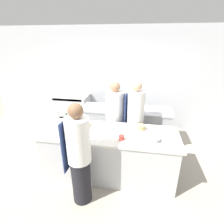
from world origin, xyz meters
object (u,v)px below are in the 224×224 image
(cup, at_px, (121,138))
(oven_range, at_px, (72,112))
(bottle_vinegar, at_px, (57,116))
(bowl_prep_small, at_px, (154,139))
(bowl_mixing_large, at_px, (141,127))
(chef_at_prep_near, at_px, (79,156))
(bottle_wine, at_px, (75,118))
(bowl_ceramic_blue, at_px, (84,124))
(chef_at_stove, at_px, (115,120))
(chef_at_pass_far, at_px, (135,121))
(bottle_cooking_oil, at_px, (67,121))
(bottle_olive_oil, at_px, (86,126))

(cup, bearing_deg, oven_range, 130.12)
(bottle_vinegar, height_order, cup, bottle_vinegar)
(bottle_vinegar, bearing_deg, oven_range, 102.07)
(bottle_vinegar, relative_size, bowl_prep_small, 1.53)
(bottle_vinegar, xyz_separation_m, bowl_mixing_large, (1.66, -0.07, -0.08))
(oven_range, bearing_deg, chef_at_prep_near, -65.82)
(bottle_wine, bearing_deg, cup, -24.98)
(bowl_prep_small, relative_size, bowl_ceramic_blue, 0.84)
(chef_at_stove, xyz_separation_m, chef_at_pass_far, (0.43, -0.09, 0.04))
(chef_at_prep_near, relative_size, bowl_ceramic_blue, 7.00)
(bottle_vinegar, bearing_deg, chef_at_stove, 22.31)
(chef_at_pass_far, height_order, bottle_cooking_oil, chef_at_pass_far)
(oven_range, bearing_deg, chef_at_pass_far, -31.46)
(chef_at_stove, bearing_deg, cup, -1.57)
(chef_at_pass_far, xyz_separation_m, bowl_ceramic_blue, (-0.95, -0.47, 0.07))
(bottle_wine, bearing_deg, bottle_cooking_oil, -120.87)
(bowl_mixing_large, distance_m, cup, 0.52)
(chef_at_stove, bearing_deg, bottle_vinegar, -84.21)
(bowl_mixing_large, bearing_deg, bowl_ceramic_blue, -178.15)
(bottle_cooking_oil, relative_size, cup, 2.91)
(oven_range, bearing_deg, bottle_olive_oil, -60.38)
(bottle_cooking_oil, height_order, cup, bottle_cooking_oil)
(bottle_vinegar, bearing_deg, cup, -19.90)
(chef_at_prep_near, bearing_deg, bottle_cooking_oil, 36.96)
(bottle_olive_oil, height_order, bottle_cooking_oil, bottle_cooking_oil)
(bowl_ceramic_blue, relative_size, cup, 2.59)
(cup, bearing_deg, bottle_cooking_oil, 164.05)
(bottle_wine, relative_size, cup, 3.10)
(oven_range, height_order, bowl_mixing_large, bowl_mixing_large)
(oven_range, relative_size, bowl_mixing_large, 6.10)
(oven_range, bearing_deg, bowl_prep_small, -41.33)
(oven_range, height_order, bottle_olive_oil, bottle_olive_oil)
(oven_range, relative_size, bottle_cooking_oil, 3.68)
(bottle_wine, distance_m, bowl_ceramic_blue, 0.24)
(bowl_prep_small, bearing_deg, bottle_cooking_oil, 170.93)
(chef_at_pass_far, height_order, bottle_vinegar, chef_at_pass_far)
(chef_at_stove, relative_size, chef_at_pass_far, 0.97)
(bottle_vinegar, height_order, bottle_cooking_oil, bottle_vinegar)
(bottle_cooking_oil, height_order, bowl_prep_small, bottle_cooking_oil)
(bottle_cooking_oil, relative_size, bowl_ceramic_blue, 1.12)
(bowl_ceramic_blue, bearing_deg, chef_at_stove, 47.51)
(bottle_vinegar, relative_size, bottle_wine, 1.07)
(oven_range, bearing_deg, bowl_ceramic_blue, -60.40)
(bottle_olive_oil, bearing_deg, chef_at_prep_near, -81.68)
(bottle_cooking_oil, relative_size, bowl_prep_small, 1.34)
(oven_range, height_order, bowl_ceramic_blue, oven_range)
(chef_at_stove, xyz_separation_m, bowl_prep_small, (0.78, -0.89, 0.12))
(bowl_prep_small, bearing_deg, bottle_olive_oil, 171.62)
(bottle_wine, bearing_deg, bottle_vinegar, 174.85)
(bowl_ceramic_blue, bearing_deg, bottle_vinegar, 169.76)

